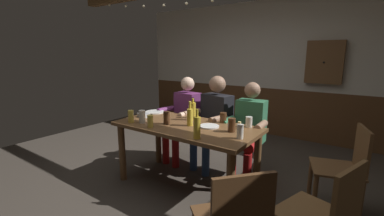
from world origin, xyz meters
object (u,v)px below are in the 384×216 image
(person_0, at_px, (184,116))
(pint_glass_8, at_px, (191,112))
(bottle_1, at_px, (190,117))
(wall_dart_cabinet, at_px, (325,62))
(bottle_0, at_px, (197,127))
(bottle_2, at_px, (193,111))
(plate_0, at_px, (209,126))
(condiment_caddy, at_px, (144,115))
(pint_glass_4, at_px, (232,125))
(pint_glass_5, at_px, (223,118))
(pint_glass_0, at_px, (131,116))
(person_2, at_px, (249,127))
(person_1, at_px, (214,118))
(plate_1, at_px, (155,112))
(chair_empty_near_left, at_px, (345,167))
(pint_glass_2, at_px, (249,122))
(pint_glass_7, at_px, (142,117))
(pint_glass_3, at_px, (167,118))
(table_candle, at_px, (239,125))
(pint_glass_6, at_px, (150,121))
(dining_table, at_px, (186,135))
(pint_glass_1, at_px, (240,132))

(person_0, relative_size, pint_glass_8, 7.96)
(bottle_1, height_order, wall_dart_cabinet, wall_dart_cabinet)
(bottle_0, distance_m, bottle_2, 0.71)
(plate_0, bearing_deg, person_0, 144.33)
(condiment_caddy, distance_m, bottle_2, 0.65)
(person_0, height_order, plate_0, person_0)
(pint_glass_4, xyz_separation_m, pint_glass_5, (-0.25, 0.28, -0.01))
(bottle_2, relative_size, pint_glass_0, 1.85)
(person_2, distance_m, bottle_1, 0.79)
(person_1, xyz_separation_m, plate_0, (0.27, -0.56, 0.06))
(condiment_caddy, height_order, bottle_2, bottle_2)
(plate_1, relative_size, pint_glass_8, 1.70)
(chair_empty_near_left, bearing_deg, pint_glass_8, 78.50)
(pint_glass_2, relative_size, wall_dart_cabinet, 0.16)
(pint_glass_7, bearing_deg, pint_glass_4, 15.85)
(plate_1, height_order, bottle_0, bottle_0)
(pint_glass_3, bearing_deg, pint_glass_2, 27.57)
(chair_empty_near_left, height_order, bottle_0, bottle_0)
(person_2, relative_size, table_candle, 15.15)
(person_2, bearing_deg, pint_glass_6, 47.18)
(bottle_0, relative_size, pint_glass_7, 1.92)
(table_candle, height_order, bottle_1, bottle_1)
(person_1, distance_m, pint_glass_6, 0.99)
(dining_table, bearing_deg, wall_dart_cabinet, 67.98)
(chair_empty_near_left, height_order, bottle_1, bottle_1)
(condiment_caddy, xyz_separation_m, bottle_0, (1.04, -0.31, 0.09))
(bottle_2, distance_m, pint_glass_2, 0.70)
(pint_glass_5, xyz_separation_m, pint_glass_6, (-0.56, -0.64, 0.01))
(person_1, distance_m, plate_1, 0.82)
(dining_table, relative_size, pint_glass_0, 11.32)
(bottle_0, bearing_deg, plate_0, 105.30)
(chair_empty_near_left, relative_size, pint_glass_3, 6.03)
(plate_1, relative_size, pint_glass_4, 1.81)
(person_0, xyz_separation_m, pint_glass_8, (0.35, -0.31, 0.17))
(person_0, relative_size, chair_empty_near_left, 1.39)
(condiment_caddy, xyz_separation_m, pint_glass_8, (0.52, 0.33, 0.05))
(condiment_caddy, distance_m, pint_glass_1, 1.38)
(bottle_0, bearing_deg, pint_glass_7, 173.32)
(person_0, height_order, table_candle, person_0)
(dining_table, xyz_separation_m, bottle_1, (0.05, 0.00, 0.22))
(bottle_0, relative_size, bottle_1, 1.03)
(pint_glass_0, bearing_deg, pint_glass_8, 53.08)
(condiment_caddy, xyz_separation_m, wall_dart_cabinet, (1.67, 2.49, 0.63))
(person_1, relative_size, condiment_caddy, 9.03)
(bottle_0, distance_m, pint_glass_5, 0.67)
(person_0, height_order, wall_dart_cabinet, wall_dart_cabinet)
(table_candle, bearing_deg, pint_glass_8, 171.24)
(chair_empty_near_left, distance_m, pint_glass_3, 1.90)
(plate_0, height_order, pint_glass_6, pint_glass_6)
(pint_glass_4, xyz_separation_m, pint_glass_7, (-1.02, -0.29, 0.00))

